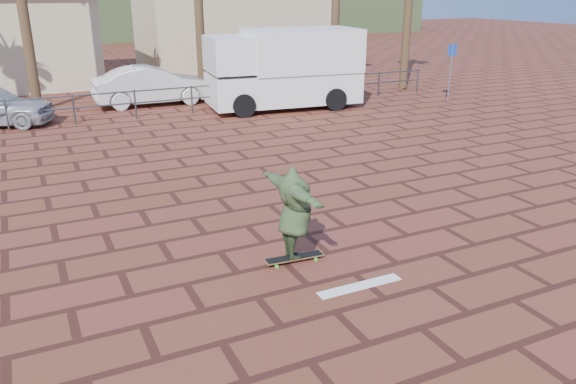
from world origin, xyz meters
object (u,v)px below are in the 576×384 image
Objects in this scene: skateboarder at (294,213)px; car_white at (153,86)px; longboard at (294,258)px; campervan at (285,67)px.

car_white is at bearing -5.83° from skateboarder.
skateboarder is at bearing 4.18° from longboard.
car_white is at bearing 153.34° from campervan.
car_white is (0.97, 14.31, 0.65)m from longboard.
longboard is 12.78m from campervan.
longboard is 0.53× the size of skateboarder.
campervan is 5.18m from car_white.
skateboarder is at bearing -108.67° from campervan.
skateboarder is 0.33× the size of campervan.
skateboarder is 14.34m from car_white.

